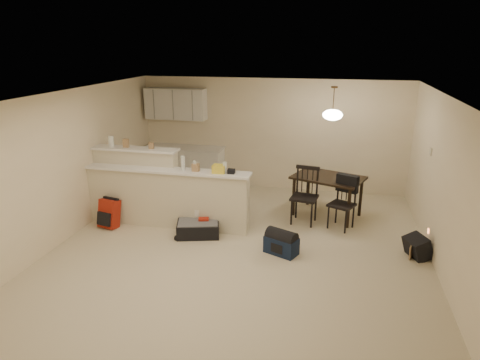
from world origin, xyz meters
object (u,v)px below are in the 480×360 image
(dining_chair_near, at_px, (304,196))
(pendant_lamp, at_px, (333,114))
(navy_duffel, at_px, (281,245))
(black_daypack, at_px, (417,247))
(suitcase, at_px, (198,229))
(dining_chair_far, at_px, (342,203))
(dining_table, at_px, (328,181))
(red_backpack, at_px, (109,213))

(dining_chair_near, bearing_deg, pendant_lamp, 56.98)
(navy_duffel, xyz_separation_m, black_daypack, (2.11, 0.35, 0.03))
(suitcase, relative_size, navy_duffel, 1.40)
(dining_chair_near, distance_m, black_daypack, 2.13)
(dining_chair_far, bearing_deg, suitcase, -134.52)
(suitcase, bearing_deg, dining_chair_near, 12.94)
(pendant_lamp, bearing_deg, dining_chair_near, -131.70)
(dining_chair_near, relative_size, navy_duffel, 2.05)
(dining_table, bearing_deg, suitcase, -126.18)
(pendant_lamp, xyz_separation_m, dining_chair_near, (-0.41, -0.46, -1.46))
(dining_table, distance_m, dining_chair_near, 0.64)
(dining_table, relative_size, navy_duffel, 2.88)
(dining_chair_near, relative_size, red_backpack, 2.05)
(dining_chair_near, relative_size, dining_chair_far, 1.11)
(pendant_lamp, distance_m, black_daypack, 2.74)
(dining_chair_near, bearing_deg, suitcase, -142.42)
(dining_chair_near, relative_size, suitcase, 1.46)
(dining_table, relative_size, dining_chair_near, 1.40)
(suitcase, bearing_deg, pendant_lamp, 17.45)
(dining_chair_near, distance_m, navy_duffel, 1.40)
(pendant_lamp, distance_m, suitcase, 3.20)
(dining_chair_near, xyz_separation_m, red_backpack, (-3.46, -0.97, -0.27))
(dining_chair_far, bearing_deg, dining_table, 141.83)
(dining_table, height_order, red_backpack, dining_table)
(pendant_lamp, distance_m, red_backpack, 4.47)
(suitcase, bearing_deg, dining_chair_far, 3.75)
(dining_chair_near, height_order, red_backpack, dining_chair_near)
(dining_chair_near, height_order, black_daypack, dining_chair_near)
(pendant_lamp, height_order, black_daypack, pendant_lamp)
(dining_chair_near, distance_m, dining_chair_far, 0.69)
(dining_chair_near, distance_m, suitcase, 2.05)
(suitcase, distance_m, navy_duffel, 1.55)
(dining_table, height_order, dining_chair_far, dining_chair_far)
(dining_table, distance_m, navy_duffel, 1.97)
(black_daypack, bearing_deg, red_backpack, 65.32)
(dining_table, xyz_separation_m, red_backpack, (-3.87, -1.43, -0.44))
(black_daypack, bearing_deg, dining_chair_far, 28.94)
(navy_duffel, bearing_deg, dining_table, 93.47)
(dining_chair_far, height_order, black_daypack, dining_chair_far)
(navy_duffel, bearing_deg, dining_chair_near, 103.14)
(dining_chair_far, distance_m, black_daypack, 1.50)
(dining_chair_far, bearing_deg, black_daypack, -10.60)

